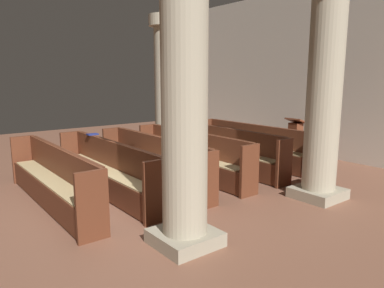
{
  "coord_description": "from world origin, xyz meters",
  "views": [
    {
      "loc": [
        5.4,
        -2.65,
        2.11
      ],
      "look_at": [
        -0.43,
        1.9,
        0.75
      ],
      "focal_mm": 33.82,
      "sensor_mm": 36.0,
      "label": 1
    }
  ],
  "objects_px": {
    "pew_row_4": "(107,167)",
    "lectern": "(295,142)",
    "pew_row_5": "(52,176)",
    "pillar_aisle_rear": "(184,90)",
    "pillar_far_side": "(165,83)",
    "kneeler_box_red": "(313,180)",
    "pew_row_3": "(152,160)",
    "pew_row_2": "(191,154)",
    "pew_row_1": "(224,148)",
    "hymn_book": "(92,134)",
    "pew_row_0": "(253,144)",
    "pillar_aisle_side": "(325,86)"
  },
  "relations": [
    {
      "from": "pew_row_4",
      "to": "lectern",
      "type": "distance_m",
      "value": 5.18
    },
    {
      "from": "pew_row_5",
      "to": "pillar_aisle_rear",
      "type": "distance_m",
      "value": 3.07
    },
    {
      "from": "pillar_far_side",
      "to": "kneeler_box_red",
      "type": "xyz_separation_m",
      "value": [
        4.56,
        0.43,
        -1.84
      ]
    },
    {
      "from": "kneeler_box_red",
      "to": "pew_row_3",
      "type": "bearing_deg",
      "value": -130.22
    },
    {
      "from": "pew_row_2",
      "to": "lectern",
      "type": "height_order",
      "value": "lectern"
    },
    {
      "from": "pew_row_1",
      "to": "hymn_book",
      "type": "relative_size",
      "value": 16.09
    },
    {
      "from": "pillar_aisle_rear",
      "to": "hymn_book",
      "type": "xyz_separation_m",
      "value": [
        -3.57,
        0.3,
        -1.0
      ]
    },
    {
      "from": "pew_row_2",
      "to": "pew_row_4",
      "type": "relative_size",
      "value": 1.0
    },
    {
      "from": "pew_row_4",
      "to": "pew_row_5",
      "type": "bearing_deg",
      "value": -90.0
    },
    {
      "from": "pillar_far_side",
      "to": "pillar_aisle_rear",
      "type": "xyz_separation_m",
      "value": [
        5.05,
        -3.1,
        0.0
      ]
    },
    {
      "from": "pew_row_0",
      "to": "lectern",
      "type": "bearing_deg",
      "value": 75.23
    },
    {
      "from": "pew_row_5",
      "to": "kneeler_box_red",
      "type": "xyz_separation_m",
      "value": [
        2.06,
        4.39,
        -0.37
      ]
    },
    {
      "from": "hymn_book",
      "to": "pew_row_3",
      "type": "bearing_deg",
      "value": 37.87
    },
    {
      "from": "pillar_aisle_side",
      "to": "pew_row_4",
      "type": "bearing_deg",
      "value": -131.96
    },
    {
      "from": "pew_row_2",
      "to": "pew_row_3",
      "type": "relative_size",
      "value": 1.0
    },
    {
      "from": "pew_row_5",
      "to": "hymn_book",
      "type": "bearing_deg",
      "value": 131.32
    },
    {
      "from": "pew_row_1",
      "to": "pillar_aisle_side",
      "type": "distance_m",
      "value": 2.94
    },
    {
      "from": "pew_row_4",
      "to": "kneeler_box_red",
      "type": "bearing_deg",
      "value": 58.89
    },
    {
      "from": "pew_row_4",
      "to": "pillar_aisle_side",
      "type": "xyz_separation_m",
      "value": [
        2.55,
        2.84,
        1.47
      ]
    },
    {
      "from": "hymn_book",
      "to": "pew_row_4",
      "type": "bearing_deg",
      "value": -10.21
    },
    {
      "from": "pew_row_3",
      "to": "pew_row_4",
      "type": "xyz_separation_m",
      "value": [
        0.0,
        -0.98,
        0.0
      ]
    },
    {
      "from": "pillar_far_side",
      "to": "hymn_book",
      "type": "relative_size",
      "value": 17.21
    },
    {
      "from": "pew_row_0",
      "to": "pew_row_3",
      "type": "relative_size",
      "value": 1.0
    },
    {
      "from": "pillar_aisle_side",
      "to": "pillar_far_side",
      "type": "distance_m",
      "value": 5.05
    },
    {
      "from": "pillar_aisle_side",
      "to": "lectern",
      "type": "xyz_separation_m",
      "value": [
        -2.22,
        2.33,
        -1.51
      ]
    },
    {
      "from": "pew_row_1",
      "to": "pew_row_0",
      "type": "bearing_deg",
      "value": 90.0
    },
    {
      "from": "pillar_aisle_side",
      "to": "hymn_book",
      "type": "xyz_separation_m",
      "value": [
        -3.57,
        -2.65,
        -1.0
      ]
    },
    {
      "from": "pew_row_2",
      "to": "pillar_aisle_rear",
      "type": "distance_m",
      "value": 3.6
    },
    {
      "from": "pew_row_3",
      "to": "kneeler_box_red",
      "type": "height_order",
      "value": "pew_row_3"
    },
    {
      "from": "hymn_book",
      "to": "pew_row_0",
      "type": "bearing_deg",
      "value": 74.68
    },
    {
      "from": "pillar_aisle_rear",
      "to": "lectern",
      "type": "bearing_deg",
      "value": 112.78
    },
    {
      "from": "pew_row_1",
      "to": "pillar_far_side",
      "type": "distance_m",
      "value": 2.9
    },
    {
      "from": "pew_row_2",
      "to": "pew_row_5",
      "type": "distance_m",
      "value": 2.93
    },
    {
      "from": "pillar_aisle_side",
      "to": "pillar_aisle_rear",
      "type": "bearing_deg",
      "value": -90.0
    },
    {
      "from": "pew_row_4",
      "to": "hymn_book",
      "type": "height_order",
      "value": "hymn_book"
    },
    {
      "from": "pew_row_4",
      "to": "pillar_far_side",
      "type": "relative_size",
      "value": 0.93
    },
    {
      "from": "pew_row_5",
      "to": "pillar_aisle_side",
      "type": "height_order",
      "value": "pillar_aisle_side"
    },
    {
      "from": "pillar_aisle_rear",
      "to": "pew_row_1",
      "type": "bearing_deg",
      "value": 129.87
    },
    {
      "from": "hymn_book",
      "to": "pew_row_1",
      "type": "bearing_deg",
      "value": 69.63
    },
    {
      "from": "pew_row_4",
      "to": "pillar_aisle_side",
      "type": "bearing_deg",
      "value": 48.04
    },
    {
      "from": "lectern",
      "to": "kneeler_box_red",
      "type": "distance_m",
      "value": 2.48
    },
    {
      "from": "pew_row_5",
      "to": "lectern",
      "type": "relative_size",
      "value": 3.27
    },
    {
      "from": "pillar_aisle_side",
      "to": "lectern",
      "type": "distance_m",
      "value": 3.55
    },
    {
      "from": "pillar_far_side",
      "to": "pillar_aisle_rear",
      "type": "distance_m",
      "value": 5.93
    },
    {
      "from": "pillar_aisle_side",
      "to": "hymn_book",
      "type": "bearing_deg",
      "value": -143.4
    },
    {
      "from": "pew_row_1",
      "to": "pillar_far_side",
      "type": "bearing_deg",
      "value": 178.88
    },
    {
      "from": "pew_row_0",
      "to": "pillar_far_side",
      "type": "xyz_separation_m",
      "value": [
        -2.5,
        -0.93,
        1.47
      ]
    },
    {
      "from": "pillar_far_side",
      "to": "pillar_aisle_side",
      "type": "bearing_deg",
      "value": -1.66
    },
    {
      "from": "pew_row_1",
      "to": "kneeler_box_red",
      "type": "height_order",
      "value": "pew_row_1"
    },
    {
      "from": "pew_row_1",
      "to": "pillar_aisle_rear",
      "type": "relative_size",
      "value": 0.93
    }
  ]
}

